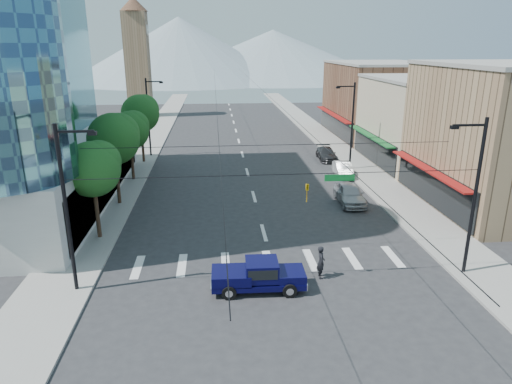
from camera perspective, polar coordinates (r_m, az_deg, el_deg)
The scene contains 21 objects.
ground at distance 26.70m, azimuth 2.37°, elevation -10.13°, with size 160.00×160.00×0.00m, color #28282B.
sidewalk_left at distance 65.16m, azimuth -12.93°, elevation 6.45°, with size 4.00×120.00×0.15m, color gray.
sidewalk_right at distance 66.33m, azimuth 8.22°, elevation 6.92°, with size 4.00×120.00×0.15m, color gray.
shop_near at distance 41.24m, azimuth 29.33°, elevation 5.80°, with size 12.00×14.00×11.00m, color #8C6B4C.
shop_mid at distance 53.34m, azimuth 20.89°, elevation 8.09°, with size 12.00×14.00×9.00m, color tan.
shop_far at distance 67.89m, azimuth 15.12°, elevation 10.95°, with size 12.00×18.00×10.00m, color brown.
clock_tower at distance 86.39m, azimuth -14.63°, elevation 16.13°, with size 4.80×4.80×20.40m.
mountain_left at distance 173.75m, azimuth -9.52°, elevation 17.20°, with size 80.00×80.00×22.00m, color gray.
mountain_right at distance 184.84m, azimuth 2.11°, elevation 16.83°, with size 90.00×90.00×18.00m, color gray.
tree_near at distance 31.40m, azimuth -19.54°, elevation 2.95°, with size 3.65×3.64×6.71m.
tree_midnear at distance 37.92m, azimuth -17.17°, elevation 6.57°, with size 4.09×4.09×7.52m.
tree_midfar at distance 44.79m, azimuth -15.36°, elevation 7.59°, with size 3.65×3.64×6.71m.
tree_far at distance 51.52m, azimuth -14.12°, elevation 9.65°, with size 4.09×4.09×7.52m.
signal_rig at distance 23.95m, azimuth 3.28°, elevation -1.38°, with size 21.80×0.20×9.00m.
lamp_pole_nw at distance 54.40m, azimuth -13.20°, elevation 9.43°, with size 2.00×0.25×9.00m.
lamp_pole_ne at distance 48.03m, azimuth 11.80°, elevation 8.45°, with size 2.00×0.25×9.00m.
pickup_truck at distance 24.63m, azimuth 0.25°, elevation -10.33°, with size 5.10×2.07×1.71m.
pedestrian at distance 26.09m, azimuth 8.12°, elevation -8.66°, with size 0.70×0.46×1.91m, color black.
parked_car_near at distance 38.41m, azimuth 11.62°, elevation -0.21°, with size 1.98×4.91×1.67m, color #A7A8AC.
parked_car_mid at distance 46.33m, azimuth 10.80°, elevation 2.81°, with size 1.50×4.31×1.42m, color white.
parked_car_far at distance 52.79m, azimuth 8.80°, elevation 4.73°, with size 1.91×4.71×1.37m, color #2C2C2E.
Camera 1 is at (-3.22, -23.34, 12.56)m, focal length 32.00 mm.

